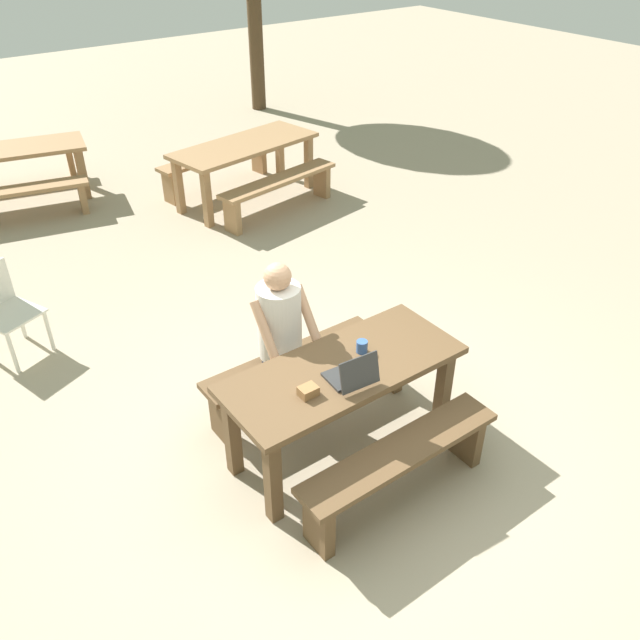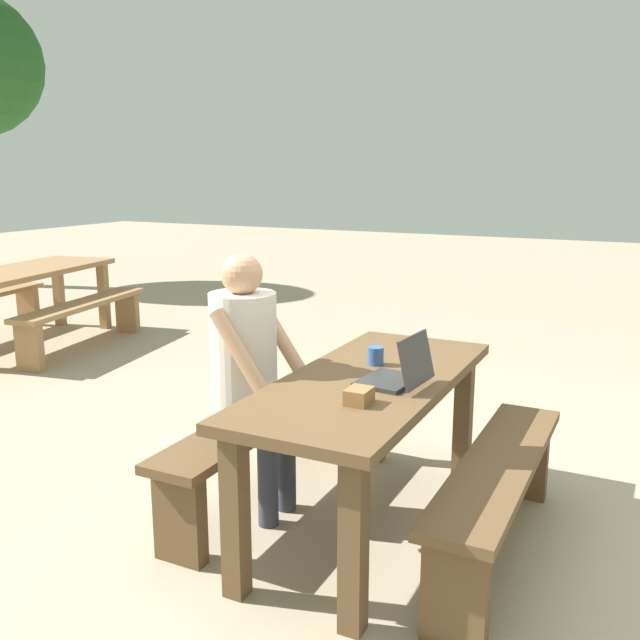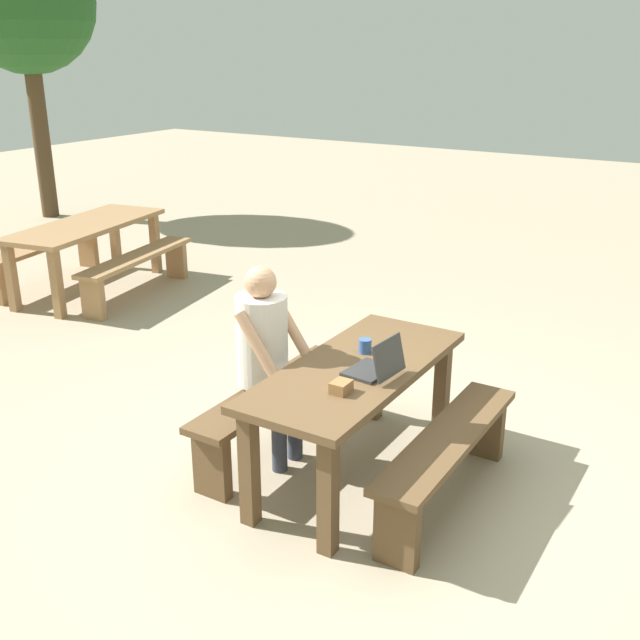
{
  "view_description": "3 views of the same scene",
  "coord_description": "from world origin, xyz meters",
  "px_view_note": "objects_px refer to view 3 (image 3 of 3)",
  "views": [
    {
      "loc": [
        -2.22,
        -2.76,
        3.51
      ],
      "look_at": [
        -0.01,
        0.25,
        1.01
      ],
      "focal_mm": 36.75,
      "sensor_mm": 36.0,
      "label": 1
    },
    {
      "loc": [
        -2.88,
        -1.18,
        1.71
      ],
      "look_at": [
        -0.01,
        0.25,
        1.01
      ],
      "focal_mm": 39.03,
      "sensor_mm": 36.0,
      "label": 2
    },
    {
      "loc": [
        -3.66,
        -2.0,
        2.59
      ],
      "look_at": [
        -0.01,
        0.25,
        1.01
      ],
      "focal_mm": 42.19,
      "sensor_mm": 36.0,
      "label": 3
    }
  ],
  "objects_px": {
    "picnic_table_front": "(356,385)",
    "person_seated": "(266,349)",
    "small_pouch": "(341,387)",
    "picnic_table_distant": "(86,233)",
    "laptop": "(377,366)",
    "tree_right": "(25,5)",
    "coffee_mug": "(365,346)"
  },
  "relations": [
    {
      "from": "picnic_table_front",
      "to": "person_seated",
      "type": "bearing_deg",
      "value": 101.21
    },
    {
      "from": "picnic_table_front",
      "to": "small_pouch",
      "type": "distance_m",
      "value": 0.42
    },
    {
      "from": "picnic_table_front",
      "to": "picnic_table_distant",
      "type": "xyz_separation_m",
      "value": [
        1.8,
        4.36,
        0.02
      ]
    },
    {
      "from": "small_pouch",
      "to": "person_seated",
      "type": "height_order",
      "value": "person_seated"
    },
    {
      "from": "laptop",
      "to": "small_pouch",
      "type": "distance_m",
      "value": 0.32
    },
    {
      "from": "person_seated",
      "to": "picnic_table_distant",
      "type": "distance_m",
      "value": 4.23
    },
    {
      "from": "small_pouch",
      "to": "laptop",
      "type": "bearing_deg",
      "value": -10.52
    },
    {
      "from": "picnic_table_front",
      "to": "picnic_table_distant",
      "type": "distance_m",
      "value": 4.71
    },
    {
      "from": "small_pouch",
      "to": "person_seated",
      "type": "bearing_deg",
      "value": 69.81
    },
    {
      "from": "laptop",
      "to": "tree_right",
      "type": "bearing_deg",
      "value": -112.68
    },
    {
      "from": "laptop",
      "to": "coffee_mug",
      "type": "xyz_separation_m",
      "value": [
        0.26,
        0.22,
        -0.01
      ]
    },
    {
      "from": "laptop",
      "to": "picnic_table_distant",
      "type": "height_order",
      "value": "laptop"
    },
    {
      "from": "small_pouch",
      "to": "person_seated",
      "type": "relative_size",
      "value": 0.09
    },
    {
      "from": "coffee_mug",
      "to": "person_seated",
      "type": "relative_size",
      "value": 0.07
    },
    {
      "from": "small_pouch",
      "to": "person_seated",
      "type": "xyz_separation_m",
      "value": [
        0.25,
        0.69,
        -0.01
      ]
    },
    {
      "from": "small_pouch",
      "to": "coffee_mug",
      "type": "bearing_deg",
      "value": 15.5
    },
    {
      "from": "coffee_mug",
      "to": "tree_right",
      "type": "relative_size",
      "value": 0.02
    },
    {
      "from": "coffee_mug",
      "to": "picnic_table_distant",
      "type": "xyz_separation_m",
      "value": [
        1.59,
        4.3,
        -0.16
      ]
    },
    {
      "from": "small_pouch",
      "to": "tree_right",
      "type": "height_order",
      "value": "tree_right"
    },
    {
      "from": "small_pouch",
      "to": "picnic_table_distant",
      "type": "height_order",
      "value": "small_pouch"
    },
    {
      "from": "picnic_table_front",
      "to": "laptop",
      "type": "distance_m",
      "value": 0.25
    },
    {
      "from": "picnic_table_front",
      "to": "coffee_mug",
      "type": "distance_m",
      "value": 0.27
    },
    {
      "from": "person_seated",
      "to": "small_pouch",
      "type": "bearing_deg",
      "value": -110.19
    },
    {
      "from": "small_pouch",
      "to": "tree_right",
      "type": "xyz_separation_m",
      "value": [
        4.51,
        7.96,
        2.32
      ]
    },
    {
      "from": "laptop",
      "to": "tree_right",
      "type": "distance_m",
      "value": 9.33
    },
    {
      "from": "person_seated",
      "to": "tree_right",
      "type": "bearing_deg",
      "value": 59.64
    },
    {
      "from": "picnic_table_front",
      "to": "person_seated",
      "type": "relative_size",
      "value": 1.31
    },
    {
      "from": "small_pouch",
      "to": "tree_right",
      "type": "distance_m",
      "value": 9.44
    },
    {
      "from": "tree_right",
      "to": "person_seated",
      "type": "bearing_deg",
      "value": -120.36
    },
    {
      "from": "picnic_table_front",
      "to": "tree_right",
      "type": "bearing_deg",
      "value": 62.19
    },
    {
      "from": "person_seated",
      "to": "picnic_table_distant",
      "type": "xyz_separation_m",
      "value": [
        1.91,
        3.77,
        -0.13
      ]
    },
    {
      "from": "laptop",
      "to": "person_seated",
      "type": "distance_m",
      "value": 0.75
    }
  ]
}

